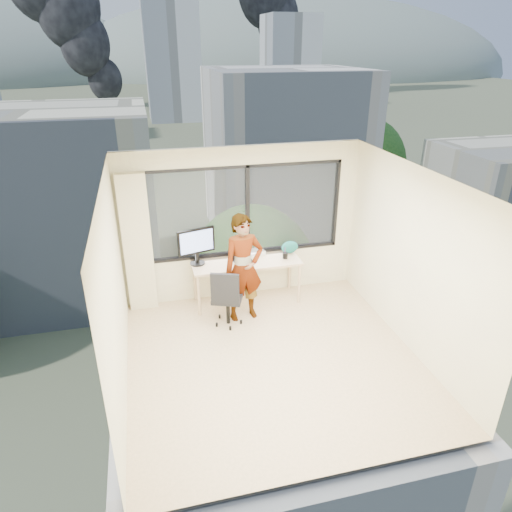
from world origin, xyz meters
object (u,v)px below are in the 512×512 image
object	(u,v)px
monitor	(197,246)
handbag	(290,247)
person	(244,268)
game_console	(256,252)
desk	(247,281)
laptop	(243,256)
chair	(228,296)

from	to	relation	value
monitor	handbag	size ratio (longest dim) A/B	2.15
person	game_console	size ratio (longest dim) A/B	6.39
desk	laptop	distance (m)	0.48
chair	monitor	world-z (taller)	monitor
person	laptop	world-z (taller)	person
desk	person	size ratio (longest dim) A/B	1.03
desk	game_console	world-z (taller)	game_console
monitor	game_console	world-z (taller)	monitor
game_console	laptop	bearing A→B (deg)	-153.92
chair	person	xyz separation A→B (m)	(0.29, 0.13, 0.38)
desk	laptop	size ratio (longest dim) A/B	5.55
person	game_console	xyz separation A→B (m)	(0.37, 0.73, -0.09)
monitor	handbag	distance (m)	1.61
chair	handbag	xyz separation A→B (m)	(1.24, 0.76, 0.36)
chair	desk	bearing A→B (deg)	74.60
person	monitor	bearing A→B (deg)	128.31
chair	handbag	bearing A→B (deg)	52.12
laptop	handbag	bearing A→B (deg)	-0.70
desk	chair	distance (m)	0.76
handbag	chair	bearing A→B (deg)	-168.85
desk	person	distance (m)	0.71
game_console	handbag	bearing A→B (deg)	-26.63
laptop	person	bearing A→B (deg)	-112.23
person	handbag	size ratio (longest dim) A/B	6.03
desk	chair	bearing A→B (deg)	-125.92
desk	monitor	bearing A→B (deg)	171.69
handbag	desk	bearing A→B (deg)	170.56
monitor	person	bearing A→B (deg)	-57.22
desk	chair	world-z (taller)	chair
person	handbag	distance (m)	1.14
desk	monitor	xyz separation A→B (m)	(-0.80, 0.12, 0.69)
person	chair	bearing A→B (deg)	-164.39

